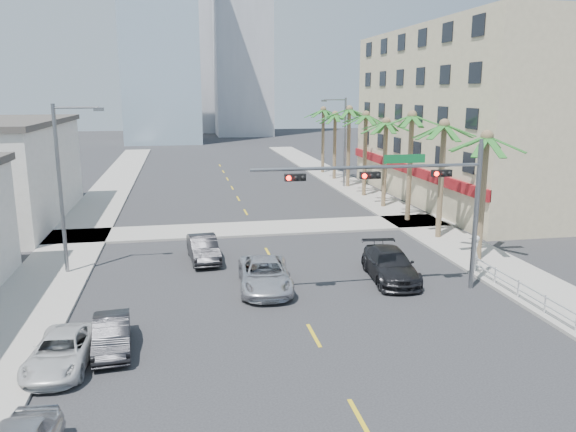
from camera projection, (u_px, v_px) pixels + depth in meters
The scene contains 25 objects.
ground at pixel (341, 385), 18.71m from camera, with size 260.00×260.00×0.00m, color #262628.
sidewalk_right at pixel (426, 228), 40.06m from camera, with size 4.00×120.00×0.15m, color gray.
sidewalk_left at pixel (72, 244), 35.69m from camera, with size 4.00×120.00×0.15m, color gray.
sidewalk_cross at pixel (255, 229), 39.79m from camera, with size 80.00×4.00×0.15m, color gray.
building_right at pixel (488, 116), 49.86m from camera, with size 15.25×28.00×15.00m.
tower_far_left at pixel (159, 11), 103.15m from camera, with size 14.00×14.00×48.00m, color #99B2C6.
tower_far_center at pixel (185, 42), 133.48m from camera, with size 16.00×16.00×42.00m, color #ADADB2.
traffic_signal_mast at pixel (415, 190), 26.29m from camera, with size 11.12×0.54×7.20m.
palm_tree_0 at pixel (487, 138), 30.80m from camera, with size 4.80×4.80×7.80m.
palm_tree_1 at pixel (444, 126), 35.71m from camera, with size 4.80×4.80×8.16m.
palm_tree_2 at pixel (412, 117), 40.62m from camera, with size 4.80×4.80×8.52m.
palm_tree_3 at pixel (386, 123), 45.76m from camera, with size 4.80×4.80×7.80m.
palm_tree_4 at pixel (366, 116), 50.67m from camera, with size 4.80×4.80×8.16m.
palm_tree_5 at pixel (349, 110), 55.58m from camera, with size 4.80×4.80×8.52m.
palm_tree_6 at pixel (335, 115), 60.72m from camera, with size 4.80×4.80×7.80m.
palm_tree_7 at pixel (323, 110), 65.63m from camera, with size 4.80×4.80×8.16m.
streetlight_left at pixel (64, 181), 29.04m from camera, with size 2.55×0.25×9.00m.
streetlight_right at pixel (343, 138), 56.06m from camera, with size 2.55×0.25×9.00m.
guardrail at pixel (518, 287), 26.20m from camera, with size 0.08×8.08×1.00m.
car_parked_mid at pixel (112, 335), 21.15m from camera, with size 1.33×3.82×1.26m, color black.
car_parked_far at pixel (61, 352), 19.82m from camera, with size 1.98×4.29×1.19m, color silver.
car_lane_left at pixel (203, 249), 32.39m from camera, with size 1.53×4.39×1.45m, color black.
car_lane_center at pixel (265, 275), 27.71m from camera, with size 2.46×5.35×1.49m, color silver.
car_lane_right at pixel (390, 265), 29.16m from camera, with size 2.19×5.38×1.56m, color black.
pedestrian at pixel (474, 253), 30.09m from camera, with size 0.70×0.46×1.93m, color silver.
Camera 1 is at (-4.93, -16.40, 9.59)m, focal length 35.00 mm.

